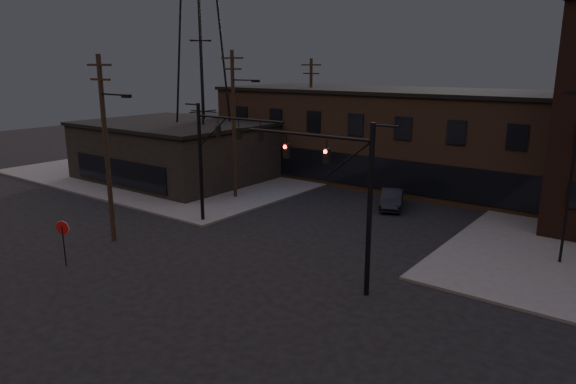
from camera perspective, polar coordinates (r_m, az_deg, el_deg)
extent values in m
plane|color=black|center=(25.03, -9.95, -10.83)|extent=(140.00, 140.00, 0.00)
cube|color=#474744|center=(54.85, -9.03, 2.92)|extent=(30.00, 30.00, 0.15)
cube|color=#483226|center=(46.92, 15.64, 5.59)|extent=(40.00, 12.00, 8.00)
cube|color=black|center=(49.00, -12.53, 4.33)|extent=(16.00, 12.00, 5.00)
cylinder|color=black|center=(23.26, 9.04, -2.21)|extent=(0.24, 0.24, 8.00)
cylinder|color=black|center=(24.39, 2.03, 6.39)|extent=(7.00, 0.14, 0.14)
cube|color=#FF140C|center=(23.88, 4.31, 4.02)|extent=(0.28, 0.22, 0.70)
cube|color=#FF140C|center=(25.20, -0.17, 4.58)|extent=(0.28, 0.22, 0.70)
cylinder|color=black|center=(34.67, -9.69, 3.11)|extent=(0.24, 0.24, 8.00)
cylinder|color=black|center=(31.78, -5.53, 8.10)|extent=(7.00, 0.14, 0.14)
cube|color=black|center=(33.08, -7.75, 6.70)|extent=(0.28, 0.22, 0.70)
cube|color=black|center=(31.88, -5.49, 6.49)|extent=(0.28, 0.22, 0.70)
cube|color=black|center=(30.74, -3.06, 6.26)|extent=(0.28, 0.22, 0.70)
cylinder|color=black|center=(29.69, -23.62, -5.53)|extent=(0.06, 0.06, 2.20)
cylinder|color=maroon|center=(29.40, -23.78, -3.68)|extent=(0.72, 0.33, 0.76)
cylinder|color=black|center=(31.91, -19.53, 4.31)|extent=(0.28, 0.28, 11.00)
cube|color=black|center=(31.53, -20.26, 13.11)|extent=(2.20, 0.12, 0.12)
cube|color=black|center=(31.54, -20.14, 11.66)|extent=(1.80, 0.12, 0.12)
cube|color=black|center=(29.68, -17.52, 10.12)|extent=(0.60, 0.25, 0.18)
cylinder|color=black|center=(40.36, -6.05, 7.25)|extent=(0.28, 0.28, 11.50)
cube|color=black|center=(40.10, -6.24, 14.58)|extent=(2.20, 0.12, 0.12)
cube|color=black|center=(40.09, -6.21, 13.44)|extent=(1.80, 0.12, 0.12)
cube|color=black|center=(38.58, -3.62, 12.21)|extent=(0.60, 0.25, 0.18)
cylinder|color=black|center=(50.35, 2.53, 8.35)|extent=(0.28, 0.28, 11.00)
cube|color=black|center=(50.11, 2.59, 13.93)|extent=(2.20, 0.12, 0.12)
cube|color=black|center=(50.11, 2.58, 13.02)|extent=(1.80, 0.12, 0.12)
cylinder|color=black|center=(30.15, 28.87, 0.90)|extent=(0.14, 0.14, 9.00)
cube|color=black|center=(29.67, 28.95, 9.63)|extent=(0.50, 0.28, 0.18)
imported|color=black|center=(38.97, 11.46, -0.72)|extent=(3.08, 4.64, 1.45)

